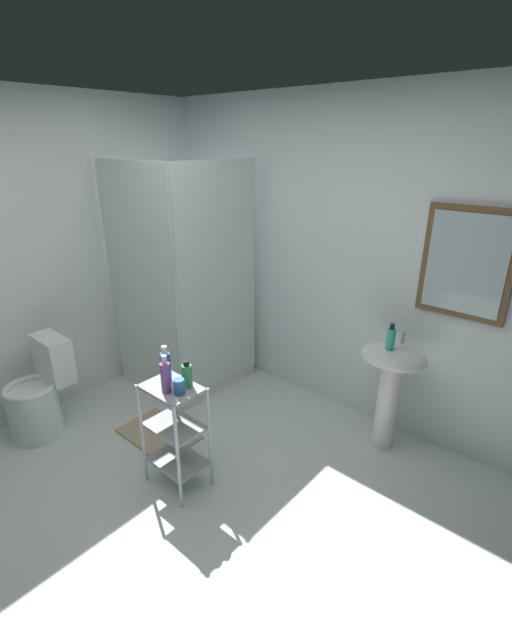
{
  "coord_description": "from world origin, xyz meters",
  "views": [
    {
      "loc": [
        1.65,
        -1.13,
        2.13
      ],
      "look_at": [
        -0.07,
        0.86,
        1.04
      ],
      "focal_mm": 24.45,
      "sensor_mm": 36.0,
      "label": 1
    }
  ],
  "objects_px": {
    "shower_stall": "(186,338)",
    "rinse_cup": "(179,387)",
    "storage_cart": "(175,428)",
    "shampoo_bottle_blue": "(166,367)",
    "toilet": "(39,397)",
    "body_wash_bottle_green": "(187,375)",
    "bath_mat": "(159,434)",
    "pedestal_sink": "(391,378)",
    "conditioner_bottle_purple": "(166,376)",
    "hand_soap_bottle": "(391,338)"
  },
  "relations": [
    {
      "from": "shower_stall",
      "to": "rinse_cup",
      "type": "height_order",
      "value": "shower_stall"
    },
    {
      "from": "storage_cart",
      "to": "shampoo_bottle_blue",
      "type": "bearing_deg",
      "value": 163.63
    },
    {
      "from": "rinse_cup",
      "to": "toilet",
      "type": "bearing_deg",
      "value": -166.74
    },
    {
      "from": "body_wash_bottle_green",
      "to": "bath_mat",
      "type": "bearing_deg",
      "value": 165.53
    },
    {
      "from": "pedestal_sink",
      "to": "conditioner_bottle_purple",
      "type": "bearing_deg",
      "value": -122.45
    },
    {
      "from": "pedestal_sink",
      "to": "bath_mat",
      "type": "relative_size",
      "value": 1.35
    },
    {
      "from": "pedestal_sink",
      "to": "bath_mat",
      "type": "height_order",
      "value": "pedestal_sink"
    },
    {
      "from": "storage_cart",
      "to": "hand_soap_bottle",
      "type": "distance_m",
      "value": 1.55
    },
    {
      "from": "pedestal_sink",
      "to": "hand_soap_bottle",
      "type": "relative_size",
      "value": 4.33
    },
    {
      "from": "toilet",
      "to": "body_wash_bottle_green",
      "type": "distance_m",
      "value": 1.46
    },
    {
      "from": "shower_stall",
      "to": "storage_cart",
      "type": "relative_size",
      "value": 2.7
    },
    {
      "from": "hand_soap_bottle",
      "to": "toilet",
      "type": "bearing_deg",
      "value": -143.03
    },
    {
      "from": "hand_soap_bottle",
      "to": "body_wash_bottle_green",
      "type": "bearing_deg",
      "value": -123.24
    },
    {
      "from": "pedestal_sink",
      "to": "shampoo_bottle_blue",
      "type": "relative_size",
      "value": 3.3
    },
    {
      "from": "pedestal_sink",
      "to": "body_wash_bottle_green",
      "type": "bearing_deg",
      "value": -123.31
    },
    {
      "from": "conditioner_bottle_purple",
      "to": "bath_mat",
      "type": "bearing_deg",
      "value": 153.25
    },
    {
      "from": "storage_cart",
      "to": "body_wash_bottle_green",
      "type": "distance_m",
      "value": 0.39
    },
    {
      "from": "rinse_cup",
      "to": "shower_stall",
      "type": "bearing_deg",
      "value": 138.78
    },
    {
      "from": "hand_soap_bottle",
      "to": "rinse_cup",
      "type": "xyz_separation_m",
      "value": [
        -0.73,
        -1.24,
        -0.1
      ]
    },
    {
      "from": "body_wash_bottle_green",
      "to": "storage_cart",
      "type": "bearing_deg",
      "value": -137.87
    },
    {
      "from": "pedestal_sink",
      "to": "shampoo_bottle_blue",
      "type": "distance_m",
      "value": 1.56
    },
    {
      "from": "toilet",
      "to": "rinse_cup",
      "type": "relative_size",
      "value": 7.81
    },
    {
      "from": "toilet",
      "to": "conditioner_bottle_purple",
      "type": "bearing_deg",
      "value": 12.51
    },
    {
      "from": "shampoo_bottle_blue",
      "to": "hand_soap_bottle",
      "type": "bearing_deg",
      "value": 53.2
    },
    {
      "from": "toilet",
      "to": "storage_cart",
      "type": "bearing_deg",
      "value": 15.05
    },
    {
      "from": "conditioner_bottle_purple",
      "to": "rinse_cup",
      "type": "bearing_deg",
      "value": 24.87
    },
    {
      "from": "conditioner_bottle_purple",
      "to": "rinse_cup",
      "type": "xyz_separation_m",
      "value": [
        0.08,
        0.04,
        -0.06
      ]
    },
    {
      "from": "storage_cart",
      "to": "bath_mat",
      "type": "bearing_deg",
      "value": 157.04
    },
    {
      "from": "shampoo_bottle_blue",
      "to": "toilet",
      "type": "bearing_deg",
      "value": -163.2
    },
    {
      "from": "storage_cart",
      "to": "shampoo_bottle_blue",
      "type": "relative_size",
      "value": 3.01
    },
    {
      "from": "body_wash_bottle_green",
      "to": "conditioner_bottle_purple",
      "type": "height_order",
      "value": "conditioner_bottle_purple"
    },
    {
      "from": "pedestal_sink",
      "to": "shampoo_bottle_blue",
      "type": "bearing_deg",
      "value": -126.78
    },
    {
      "from": "pedestal_sink",
      "to": "body_wash_bottle_green",
      "type": "distance_m",
      "value": 1.44
    },
    {
      "from": "toilet",
      "to": "shower_stall",
      "type": "bearing_deg",
      "value": 77.48
    },
    {
      "from": "toilet",
      "to": "body_wash_bottle_green",
      "type": "relative_size",
      "value": 4.32
    },
    {
      "from": "shower_stall",
      "to": "body_wash_bottle_green",
      "type": "distance_m",
      "value": 1.38
    },
    {
      "from": "body_wash_bottle_green",
      "to": "bath_mat",
      "type": "xyz_separation_m",
      "value": [
        -0.59,
        0.15,
        -0.81
      ]
    },
    {
      "from": "shampoo_bottle_blue",
      "to": "rinse_cup",
      "type": "relative_size",
      "value": 2.53
    },
    {
      "from": "hand_soap_bottle",
      "to": "shampoo_bottle_blue",
      "type": "bearing_deg",
      "value": -126.8
    },
    {
      "from": "body_wash_bottle_green",
      "to": "rinse_cup",
      "type": "height_order",
      "value": "body_wash_bottle_green"
    },
    {
      "from": "shampoo_bottle_blue",
      "to": "rinse_cup",
      "type": "bearing_deg",
      "value": -12.73
    },
    {
      "from": "bath_mat",
      "to": "toilet",
      "type": "bearing_deg",
      "value": -142.53
    },
    {
      "from": "toilet",
      "to": "conditioner_bottle_purple",
      "type": "relative_size",
      "value": 3.14
    },
    {
      "from": "shower_stall",
      "to": "pedestal_sink",
      "type": "xyz_separation_m",
      "value": [
        1.81,
        0.34,
        0.12
      ]
    },
    {
      "from": "toilet",
      "to": "storage_cart",
      "type": "xyz_separation_m",
      "value": [
        1.23,
        0.33,
        0.12
      ]
    },
    {
      "from": "conditioner_bottle_purple",
      "to": "hand_soap_bottle",
      "type": "bearing_deg",
      "value": 57.63
    },
    {
      "from": "toilet",
      "to": "bath_mat",
      "type": "bearing_deg",
      "value": 37.47
    },
    {
      "from": "pedestal_sink",
      "to": "storage_cart",
      "type": "relative_size",
      "value": 1.09
    },
    {
      "from": "shampoo_bottle_blue",
      "to": "pedestal_sink",
      "type": "bearing_deg",
      "value": 53.22
    },
    {
      "from": "conditioner_bottle_purple",
      "to": "bath_mat",
      "type": "distance_m",
      "value": 1.03
    }
  ]
}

